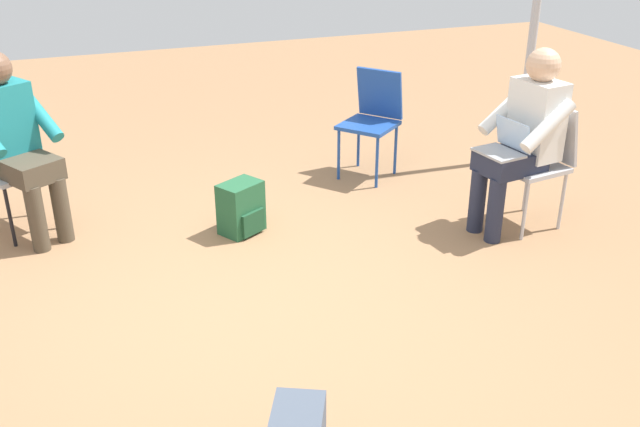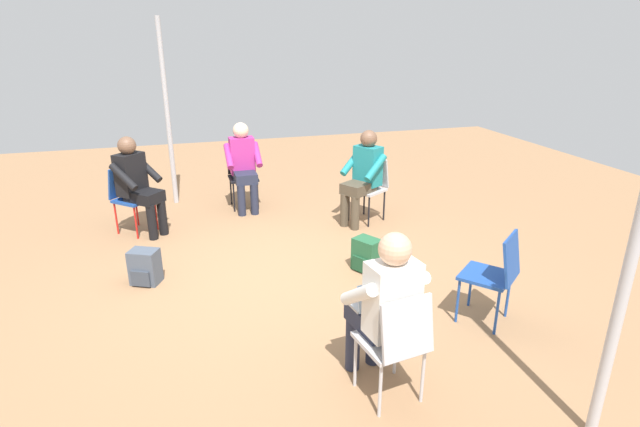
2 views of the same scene
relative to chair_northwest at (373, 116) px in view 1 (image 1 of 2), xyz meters
The scene contains 8 objects.
ground_plane 2.25m from the chair_northwest, 42.71° to the right, with size 14.00×14.00×0.00m, color #99704C.
chair_northwest is the anchor object (origin of this frame).
chair_north 1.41m from the chair_northwest, 28.86° to the left, with size 0.46×0.49×0.85m.
chair_southwest 2.71m from the chair_northwest, 88.61° to the right, with size 0.58×0.56×0.85m.
person_with_laptop 1.38m from the chair_northwest, 22.15° to the left, with size 0.54×0.56×1.24m.
person_in_teal 2.64m from the chair_northwest, 85.46° to the right, with size 0.63×0.62×1.24m.
backpack_by_empty_chair 1.48m from the chair_northwest, 62.07° to the right, with size 0.31×0.34×0.36m.
tent_pole_near 1.52m from the chair_northwest, 83.85° to the left, with size 0.07×0.07×2.44m, color #B2B2B7.
Camera 1 is at (3.37, -0.80, 2.20)m, focal length 40.00 mm.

